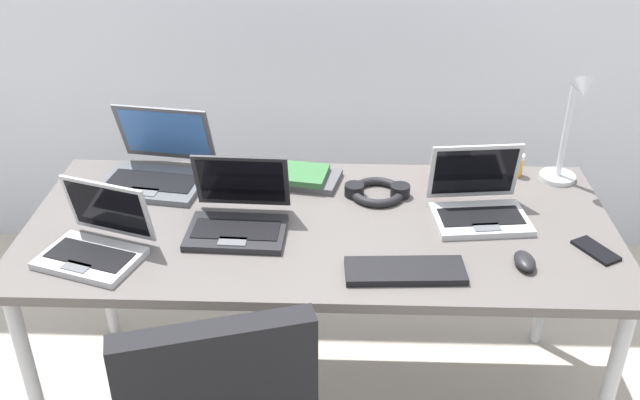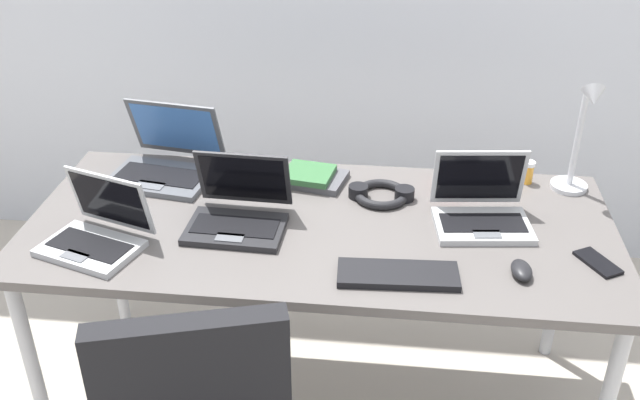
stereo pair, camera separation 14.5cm
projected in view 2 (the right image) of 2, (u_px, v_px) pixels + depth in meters
The scene contains 14 objects.
ground_plane at pixel (320, 398), 2.58m from camera, with size 12.00×12.00×0.00m, color #B7AD9E.
desk at pixel (320, 238), 2.24m from camera, with size 1.80×0.80×0.74m.
desk_lamp at pixel (581, 138), 2.28m from camera, with size 0.12×0.18×0.40m.
laptop_near_mouse at pixel (481, 210), 2.19m from camera, with size 0.31×0.26×0.21m.
laptop_near_lamp at pixel (165, 162), 2.46m from camera, with size 0.37×0.35×0.24m.
laptop_far_corner at pixel (96, 233), 2.08m from camera, with size 0.33×0.30×0.20m.
laptop_center at pixel (238, 213), 2.18m from camera, with size 0.30×0.27×0.21m.
external_keyboard at pixel (398, 275), 1.96m from camera, with size 0.33×0.12×0.02m, color black.
computer_mouse at pixel (521, 270), 1.97m from camera, with size 0.06×0.10×0.03m, color black.
cell_phone at pixel (598, 263), 2.02m from camera, with size 0.06×0.14×0.01m, color black.
headphones at pixel (381, 194), 2.34m from camera, with size 0.21×0.18×0.04m.
pill_bottle at pixel (528, 172), 2.42m from camera, with size 0.04×0.04×0.08m.
book_stack at pixel (312, 177), 2.43m from camera, with size 0.23×0.20×0.04m.
coffee_mug at pixel (451, 176), 2.38m from camera, with size 0.11×0.08×0.09m.
Camera 2 is at (0.21, -1.87, 1.91)m, focal length 40.45 mm.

